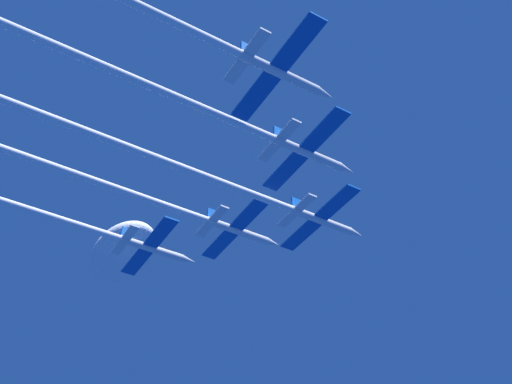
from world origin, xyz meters
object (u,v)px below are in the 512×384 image
(jet_left_outer, at_px, (49,216))
(jet_lead, at_px, (213,179))
(jet_left_wing, at_px, (132,194))
(jet_right_wing, at_px, (153,87))

(jet_left_outer, bearing_deg, jet_lead, 40.79)
(jet_left_wing, bearing_deg, jet_lead, 40.64)
(jet_left_wing, xyz_separation_m, jet_right_wing, (23.28, -6.49, -0.09))
(jet_left_wing, relative_size, jet_left_outer, 1.03)
(jet_lead, bearing_deg, jet_left_wing, -139.36)
(jet_right_wing, bearing_deg, jet_left_wing, 164.42)
(jet_lead, bearing_deg, jet_left_outer, -139.21)
(jet_right_wing, relative_size, jet_left_outer, 1.22)
(jet_lead, distance_m, jet_right_wing, 20.13)
(jet_lead, xyz_separation_m, jet_left_outer, (-22.90, -19.76, -0.06))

